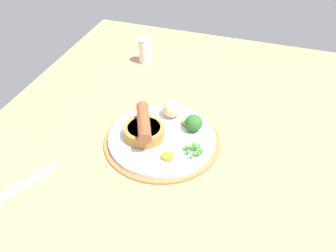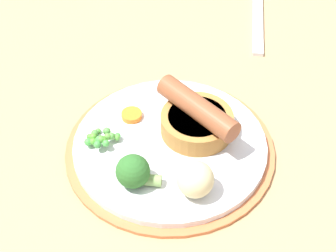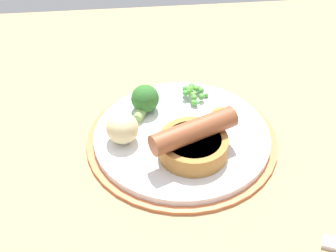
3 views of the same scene
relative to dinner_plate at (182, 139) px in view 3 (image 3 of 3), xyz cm
name	(u,v)px [view 3 (image 3 of 3)]	position (x,y,z in cm)	size (l,w,h in cm)	color
dining_table	(177,160)	(-0.90, -1.84, -2.07)	(110.00, 80.00, 3.00)	tan
dinner_plate	(182,139)	(0.00, 0.00, 0.00)	(25.90, 25.90, 1.40)	#CC6B3D
sausage_pudding	(193,142)	(0.97, -3.82, 2.95)	(11.80, 9.02, 5.38)	#AD7538
pea_pile	(193,92)	(2.49, 8.06, 1.86)	(3.91, 4.57, 1.89)	#40943F
broccoli_floret_near	(145,99)	(-4.61, 5.80, 2.73)	(3.96, 5.19, 3.95)	#2D6628
potato_chunk_1	(122,128)	(-7.94, -0.31, 2.95)	(4.22, 4.30, 4.22)	beige
carrot_slice_0	(221,115)	(5.86, 3.23, 1.21)	(2.63, 2.63, 0.75)	orange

